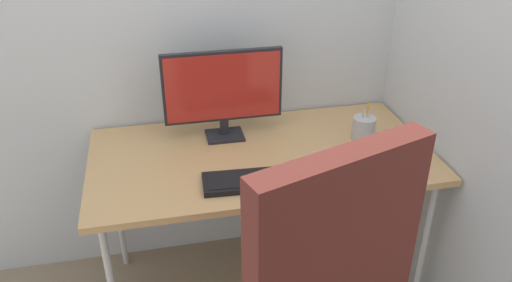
# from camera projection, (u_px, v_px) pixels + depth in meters

# --- Properties ---
(wall_side_right) EXTENTS (0.04, 2.57, 2.80)m
(wall_side_right) POSITION_uv_depth(u_px,v_px,m) (491.00, 2.00, 1.75)
(wall_side_right) COLOR silver
(wall_side_right) RESTS_ON ground_plane
(desk) EXTENTS (1.42, 0.74, 0.75)m
(desk) POSITION_uv_depth(u_px,v_px,m) (261.00, 161.00, 2.17)
(desk) COLOR tan
(desk) RESTS_ON ground_plane
(monitor) EXTENTS (0.51, 0.13, 0.39)m
(monitor) POSITION_uv_depth(u_px,v_px,m) (223.00, 90.00, 2.18)
(monitor) COLOR black
(monitor) RESTS_ON desk
(keyboard) EXTENTS (0.44, 0.17, 0.03)m
(keyboard) POSITION_uv_depth(u_px,v_px,m) (260.00, 180.00, 1.95)
(keyboard) COLOR black
(keyboard) RESTS_ON desk
(mouse) EXTENTS (0.06, 0.09, 0.04)m
(mouse) POSITION_uv_depth(u_px,v_px,m) (342.00, 162.00, 2.05)
(mouse) COLOR gray
(mouse) RESTS_ON desk
(pen_holder) EXTENTS (0.10, 0.10, 0.17)m
(pen_holder) POSITION_uv_depth(u_px,v_px,m) (364.00, 128.00, 2.23)
(pen_holder) COLOR #B2B5BA
(pen_holder) RESTS_ON desk
(notebook) EXTENTS (0.16, 0.18, 0.01)m
(notebook) POSITION_uv_depth(u_px,v_px,m) (405.00, 162.00, 2.07)
(notebook) COLOR black
(notebook) RESTS_ON desk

